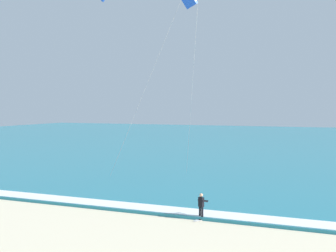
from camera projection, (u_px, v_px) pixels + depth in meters
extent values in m
cube|color=teal|center=(302.00, 142.00, 81.06)|extent=(200.00, 120.00, 0.20)
cube|color=white|center=(238.00, 217.00, 26.27)|extent=(200.00, 1.75, 0.04)
ellipsoid|color=white|center=(201.00, 219.00, 26.34)|extent=(0.97, 1.46, 0.05)
cube|color=black|center=(202.00, 218.00, 26.55)|extent=(0.17, 0.12, 0.04)
cube|color=black|center=(200.00, 220.00, 26.13)|extent=(0.17, 0.12, 0.04)
cylinder|color=black|center=(200.00, 213.00, 26.40)|extent=(0.14, 0.14, 0.84)
cylinder|color=black|center=(202.00, 213.00, 26.25)|extent=(0.14, 0.14, 0.84)
cube|color=black|center=(201.00, 202.00, 26.29)|extent=(0.39, 0.32, 0.60)
sphere|color=tan|center=(201.00, 195.00, 26.27)|extent=(0.22, 0.22, 0.22)
cylinder|color=black|center=(201.00, 200.00, 26.53)|extent=(0.29, 0.50, 0.22)
cylinder|color=black|center=(205.00, 201.00, 26.27)|extent=(0.29, 0.50, 0.22)
cylinder|color=black|center=(205.00, 200.00, 26.55)|extent=(0.52, 0.26, 0.04)
cube|color=#3F3F42|center=(202.00, 205.00, 26.38)|extent=(0.14, 0.12, 0.10)
cylinder|color=#B2B2B7|center=(193.00, 82.00, 31.88)|extent=(4.51, 10.29, 15.76)
cylinder|color=#B2B2B7|center=(149.00, 81.00, 30.68)|extent=(9.81, 5.62, 15.76)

